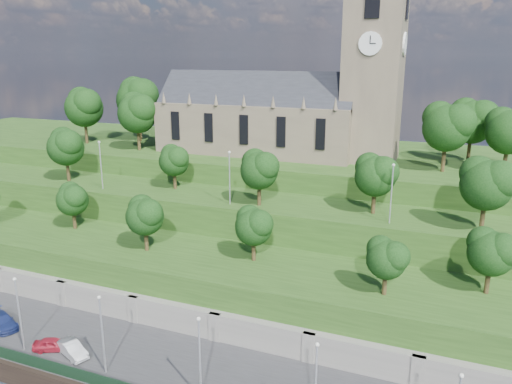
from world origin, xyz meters
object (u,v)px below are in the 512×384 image
at_px(church, 287,107).
at_px(car_middle, 72,349).
at_px(car_left, 53,344).
at_px(car_right, 2,321).

height_order(church, car_middle, church).
bearing_deg(car_middle, church, 11.55).
bearing_deg(car_left, car_middle, -115.01).
bearing_deg(church, car_left, -103.25).
xyz_separation_m(car_middle, car_right, (-10.75, 1.37, 0.04)).
relative_size(car_middle, car_right, 0.83).
height_order(church, car_left, church).
bearing_deg(car_left, church, -38.23).
bearing_deg(car_right, car_middle, -74.80).
height_order(church, car_right, church).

